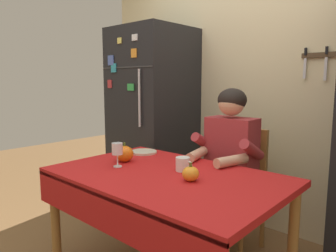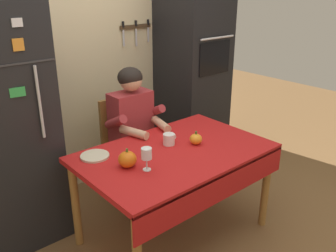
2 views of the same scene
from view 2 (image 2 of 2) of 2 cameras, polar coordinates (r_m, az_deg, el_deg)
ground_plane at (r=3.01m, az=2.29°, el=-17.32°), size 10.00×10.00×0.00m
back_wall_assembly at (r=3.52m, az=-12.14°, el=11.49°), size 3.70×0.13×2.60m
wall_oven at (r=3.88m, az=3.90°, el=9.07°), size 0.60×0.64×2.10m
dining_table at (r=2.70m, az=1.39°, el=-5.66°), size 1.40×0.90×0.74m
chair_behind_person at (r=3.37m, az=-6.83°, el=-2.76°), size 0.40×0.40×0.93m
seated_person at (r=3.13m, az=-5.07°, el=-0.09°), size 0.47×0.55×1.25m
coffee_mug at (r=2.76m, az=0.17°, el=-2.08°), size 0.12×0.09×0.09m
wine_glass at (r=2.36m, az=-3.33°, el=-4.51°), size 0.07×0.07×0.16m
pumpkin_large at (r=2.44m, az=-6.40°, el=-5.21°), size 0.12×0.12×0.13m
pumpkin_medium at (r=2.77m, az=4.40°, el=-2.05°), size 0.10×0.10×0.11m
serving_tray at (r=2.63m, az=-11.43°, el=-4.64°), size 0.20×0.20×0.02m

